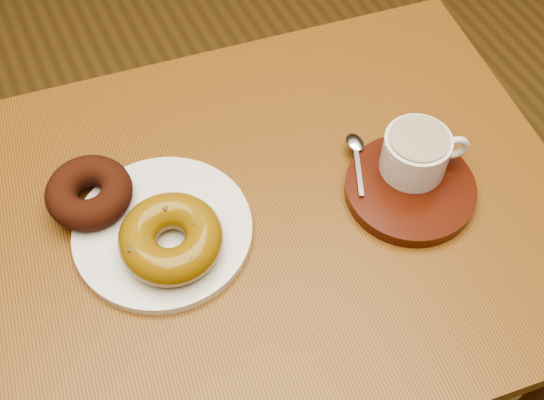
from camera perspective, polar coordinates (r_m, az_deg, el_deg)
name	(u,v)px	position (r m, az deg, el deg)	size (l,w,h in m)	color
ground	(248,342)	(1.57, -2.06, -11.80)	(6.00, 6.00, 0.00)	brown
cafe_table	(259,262)	(0.94, -1.10, -5.19)	(0.86, 0.69, 0.74)	brown
donut_plate	(163,231)	(0.83, -9.11, -2.57)	(0.22, 0.22, 0.01)	white
donut_cinnamon	(89,192)	(0.85, -15.05, 0.62)	(0.11, 0.11, 0.04)	#34130A
donut_caramel	(171,238)	(0.79, -8.46, -3.20)	(0.14, 0.14, 0.04)	#805C0D
saucer	(410,189)	(0.87, 11.46, 0.92)	(0.16, 0.16, 0.02)	#381107
coffee_cup	(417,153)	(0.86, 12.01, 3.89)	(0.11, 0.08, 0.06)	white
teaspoon	(356,148)	(0.88, 7.02, 4.35)	(0.05, 0.09, 0.01)	silver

